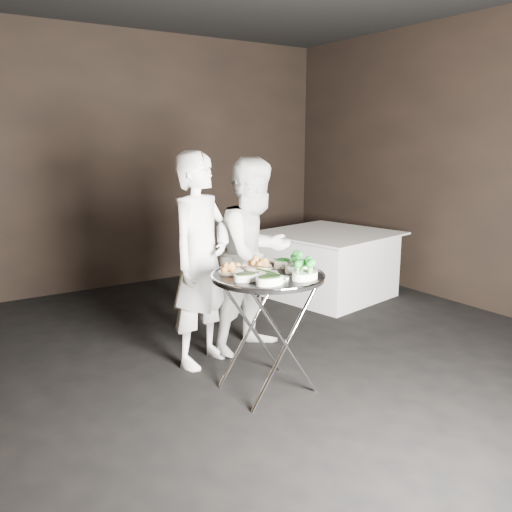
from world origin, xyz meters
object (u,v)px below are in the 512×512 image
waiter_left (201,260)px  waiter_right (256,256)px  dining_table (328,264)px  tray_stand (268,328)px  serving_tray (268,276)px

waiter_left → waiter_right: 0.52m
waiter_left → dining_table: 2.31m
tray_stand → dining_table: tray_stand is taller
serving_tray → dining_table: bearing=39.5°
tray_stand → serving_tray: bearing=180.0°
serving_tray → waiter_left: bearing=102.4°
waiter_left → dining_table: bearing=-1.3°
tray_stand → dining_table: bearing=39.5°
dining_table → waiter_left: bearing=-156.8°
waiter_left → dining_table: (2.08, 0.89, -0.47)m
dining_table → tray_stand: bearing=-140.5°
waiter_right → waiter_left: bearing=168.5°
serving_tray → waiter_right: bearing=62.9°
serving_tray → dining_table: 2.54m
serving_tray → dining_table: serving_tray is taller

